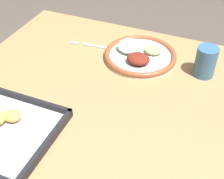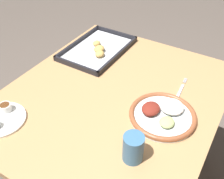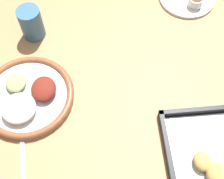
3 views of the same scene
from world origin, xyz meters
The scene contains 5 objects.
ground_plane centered at (0.00, 0.00, 0.00)m, with size 8.00×8.00×0.00m, color #564C44.
dining_table centered at (0.00, 0.00, 0.61)m, with size 1.02×0.87×0.73m.
dinner_plate centered at (-0.01, -0.23, 0.74)m, with size 0.26×0.26×0.04m.
fork centered at (0.15, -0.24, 0.73)m, with size 0.22×0.03×0.00m.
drinking_cup centered at (-0.24, -0.22, 0.78)m, with size 0.07×0.07×0.10m.
Camera 3 is at (0.41, -0.04, 1.51)m, focal length 50.00 mm.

